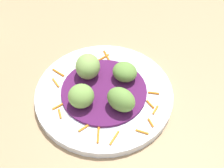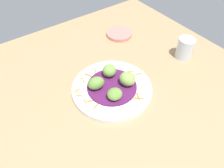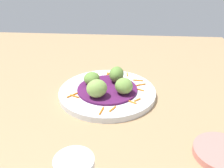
% 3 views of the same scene
% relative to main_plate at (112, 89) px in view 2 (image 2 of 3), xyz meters
% --- Properties ---
extents(table_surface, '(1.10, 1.10, 0.02)m').
position_rel_main_plate_xyz_m(table_surface, '(0.03, 0.05, -0.02)').
color(table_surface, tan).
rests_on(table_surface, ground).
extents(main_plate, '(0.27, 0.27, 0.02)m').
position_rel_main_plate_xyz_m(main_plate, '(0.00, 0.00, 0.00)').
color(main_plate, silver).
rests_on(main_plate, table_surface).
extents(cabbage_bed, '(0.17, 0.17, 0.01)m').
position_rel_main_plate_xyz_m(cabbage_bed, '(-0.00, -0.00, 0.01)').
color(cabbage_bed, '#51194C').
rests_on(cabbage_bed, main_plate).
extents(carrot_garnish, '(0.24, 0.21, 0.00)m').
position_rel_main_plate_xyz_m(carrot_garnish, '(0.01, -0.02, 0.01)').
color(carrot_garnish, orange).
rests_on(carrot_garnish, main_plate).
extents(guac_scoop_left, '(0.07, 0.07, 0.05)m').
position_rel_main_plate_xyz_m(guac_scoop_left, '(-0.05, 0.02, 0.04)').
color(guac_scoop_left, '#84A851').
rests_on(guac_scoop_left, cabbage_bed).
extents(guac_scoop_center, '(0.07, 0.07, 0.04)m').
position_rel_main_plate_xyz_m(guac_scoop_center, '(-0.02, -0.05, 0.04)').
color(guac_scoop_center, '#759E47').
rests_on(guac_scoop_center, cabbage_bed).
extents(guac_scoop_right, '(0.06, 0.05, 0.04)m').
position_rel_main_plate_xyz_m(guac_scoop_right, '(0.05, -0.02, 0.04)').
color(guac_scoop_right, olive).
rests_on(guac_scoop_right, cabbage_bed).
extents(guac_scoop_back, '(0.05, 0.05, 0.03)m').
position_rel_main_plate_xyz_m(guac_scoop_back, '(0.02, 0.05, 0.03)').
color(guac_scoop_back, olive).
rests_on(guac_scoop_back, cabbage_bed).
extents(side_plate_small, '(0.11, 0.11, 0.01)m').
position_rel_main_plate_xyz_m(side_plate_small, '(-0.22, -0.25, -0.00)').
color(side_plate_small, tan).
rests_on(side_plate_small, table_surface).
extents(water_glass, '(0.06, 0.06, 0.08)m').
position_rel_main_plate_xyz_m(water_glass, '(-0.34, 0.02, 0.03)').
color(water_glass, silver).
rests_on(water_glass, table_surface).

